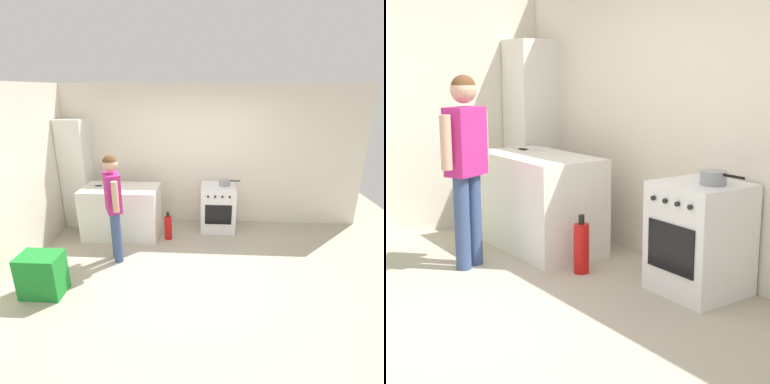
{
  "view_description": "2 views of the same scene",
  "coord_description": "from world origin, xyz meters",
  "views": [
    {
      "loc": [
        0.18,
        -3.59,
        2.51
      ],
      "look_at": [
        -0.08,
        0.74,
        1.0
      ],
      "focal_mm": 28.0,
      "sensor_mm": 36.0,
      "label": 1
    },
    {
      "loc": [
        3.32,
        -1.62,
        1.64
      ],
      "look_at": [
        -0.05,
        0.74,
        0.81
      ],
      "focal_mm": 55.0,
      "sensor_mm": 36.0,
      "label": 2
    }
  ],
  "objects": [
    {
      "name": "ground_plane",
      "position": [
        0.0,
        0.0,
        0.0
      ],
      "size": [
        8.0,
        8.0,
        0.0
      ],
      "primitive_type": "plane",
      "color": "#ADA38E"
    },
    {
      "name": "back_wall",
      "position": [
        0.0,
        1.95,
        1.3
      ],
      "size": [
        6.0,
        0.1,
        2.6
      ],
      "primitive_type": "cube",
      "color": "silver",
      "rests_on": "ground"
    },
    {
      "name": "side_wall_left",
      "position": [
        -2.6,
        0.4,
        1.3
      ],
      "size": [
        0.1,
        3.1,
        2.6
      ],
      "primitive_type": "cube",
      "color": "silver",
      "rests_on": "ground"
    },
    {
      "name": "counter_unit",
      "position": [
        -1.35,
        1.2,
        0.45
      ],
      "size": [
        1.3,
        0.7,
        0.9
      ],
      "primitive_type": "cube",
      "color": "silver",
      "rests_on": "ground"
    },
    {
      "name": "oven_left",
      "position": [
        0.35,
        1.58,
        0.43
      ],
      "size": [
        0.62,
        0.62,
        0.85
      ],
      "color": "white",
      "rests_on": "ground"
    },
    {
      "name": "pot",
      "position": [
        0.46,
        1.58,
        0.9
      ],
      "size": [
        0.37,
        0.19,
        0.1
      ],
      "color": "gray",
      "rests_on": "oven_left"
    },
    {
      "name": "knife_bread",
      "position": [
        -1.65,
        1.29,
        0.9
      ],
      "size": [
        0.35,
        0.1,
        0.01
      ],
      "color": "silver",
      "rests_on": "counter_unit"
    },
    {
      "name": "knife_chef",
      "position": [
        -1.83,
        1.24,
        0.9
      ],
      "size": [
        0.31,
        0.04,
        0.01
      ],
      "color": "silver",
      "rests_on": "counter_unit"
    },
    {
      "name": "person",
      "position": [
        -1.21,
        0.4,
        0.98
      ],
      "size": [
        0.33,
        0.52,
        1.63
      ],
      "color": "#384C7A",
      "rests_on": "ground"
    },
    {
      "name": "fire_extinguisher",
      "position": [
        -0.52,
        1.1,
        0.22
      ],
      "size": [
        0.13,
        0.13,
        0.5
      ],
      "color": "red",
      "rests_on": "ground"
    },
    {
      "name": "recycling_crate_lower",
      "position": [
        -1.91,
        -0.48,
        0.14
      ],
      "size": [
        0.52,
        0.36,
        0.28
      ],
      "primitive_type": "cube",
      "color": "#1E842D",
      "rests_on": "ground"
    },
    {
      "name": "recycling_crate_upper",
      "position": [
        -1.91,
        -0.48,
        0.42
      ],
      "size": [
        0.52,
        0.36,
        0.28
      ],
      "primitive_type": "cube",
      "color": "#1E842D",
      "rests_on": "recycling_crate_lower"
    },
    {
      "name": "larder_cabinet",
      "position": [
        -2.3,
        1.68,
        1.0
      ],
      "size": [
        0.48,
        0.44,
        2.0
      ],
      "primitive_type": "cube",
      "color": "silver",
      "rests_on": "ground"
    }
  ]
}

